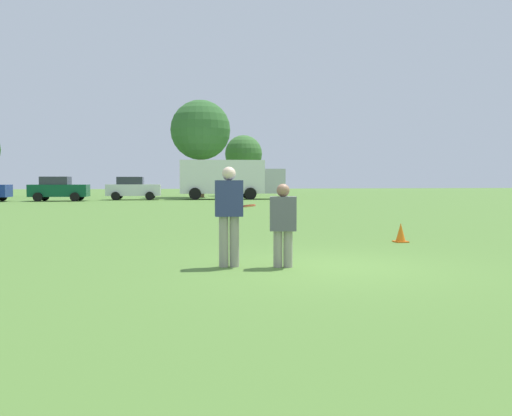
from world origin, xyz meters
TOP-DOWN VIEW (x-y plane):
  - ground_plane at (0.00, 0.00)m, footprint 187.35×187.35m
  - player_thrower at (-1.63, 0.29)m, footprint 0.51×0.32m
  - player_defender at (-0.70, 0.07)m, footprint 0.50×0.35m
  - frisbee at (-1.28, 0.33)m, footprint 0.27×0.27m
  - traffic_cone at (3.08, 3.42)m, footprint 0.32×0.32m
  - parked_car_mid_left at (-9.98, 33.91)m, footprint 4.30×2.41m
  - parked_car_center at (-4.61, 35.65)m, footprint 4.30×2.41m
  - box_truck at (3.13, 35.81)m, footprint 8.63×3.34m
  - tree_east_oak at (1.22, 41.23)m, footprint 5.43×5.43m
  - tree_far_east_pine at (5.92, 45.92)m, footprint 3.75×3.75m

SIDE VIEW (x-z plane):
  - ground_plane at x=0.00m, z-range 0.00..0.00m
  - traffic_cone at x=3.08m, z-range -0.01..0.47m
  - player_defender at x=-0.70m, z-range 0.08..1.55m
  - parked_car_mid_left at x=-9.98m, z-range 0.01..1.83m
  - parked_car_center at x=-4.61m, z-range 0.01..1.83m
  - player_thrower at x=-1.63m, z-range 0.11..1.89m
  - frisbee at x=-1.28m, z-range 1.04..1.12m
  - box_truck at x=3.13m, z-range 0.16..3.34m
  - tree_far_east_pine at x=5.92m, z-range 1.14..7.23m
  - tree_east_oak at x=1.22m, z-range 1.66..10.48m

